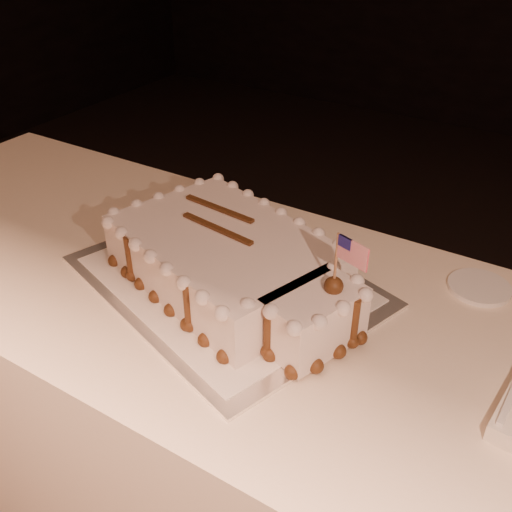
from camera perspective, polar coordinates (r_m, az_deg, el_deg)
The scene contains 5 objects.
banquet_table at distance 1.47m, azimuth 0.03°, elevation -16.01°, with size 2.40×0.80×0.75m, color #FFE4C5.
cake_board at distance 1.26m, azimuth -3.10°, elevation -2.48°, with size 0.63×0.47×0.01m, color white.
doily at distance 1.26m, azimuth -3.10°, elevation -2.29°, with size 0.56×0.43×0.00m, color white.
sheet_cake at distance 1.20m, azimuth -2.20°, elevation -0.75°, with size 0.63×0.46×0.24m.
side_plate at distance 1.33m, azimuth 21.42°, elevation -2.92°, with size 0.13×0.13×0.01m, color white.
Camera 1 is at (0.51, -0.22, 1.49)m, focal length 40.00 mm.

